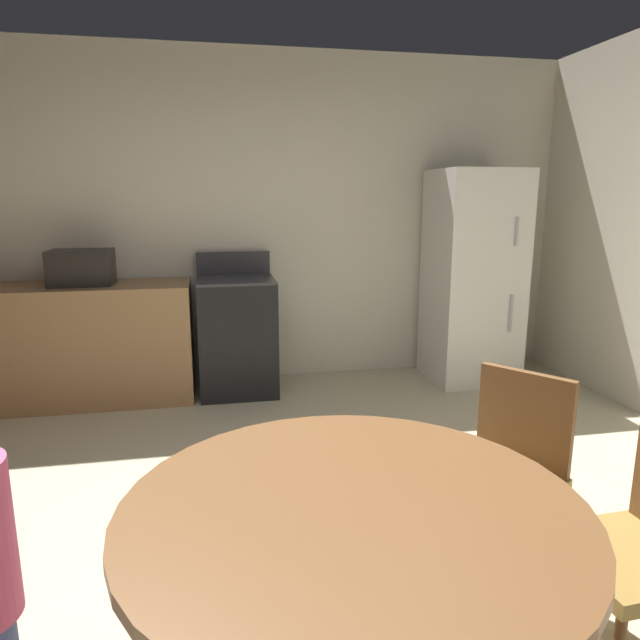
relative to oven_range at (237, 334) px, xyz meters
The scene contains 8 objects.
ground_plane 2.48m from the oven_range, 86.44° to the right, with size 14.00×14.00×0.00m, color beige.
wall_back 0.98m from the oven_range, 69.14° to the left, with size 5.70×0.12×2.70m, color silver.
kitchen_counter 1.37m from the oven_range, behind, with size 2.05×0.60×0.90m, color #9E754C.
oven_range is the anchor object (origin of this frame).
refrigerator 2.01m from the oven_range, ahead, with size 0.68×0.68×1.76m.
microwave 1.26m from the oven_range, behind, with size 0.44×0.32×0.26m, color black.
dining_table 3.15m from the oven_range, 87.34° to the right, with size 1.23×1.23×0.76m.
chair_northeast 2.74m from the oven_range, 70.31° to the right, with size 0.56×0.56×0.87m.
Camera 1 is at (-0.35, -2.02, 1.54)m, focal length 31.93 mm.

